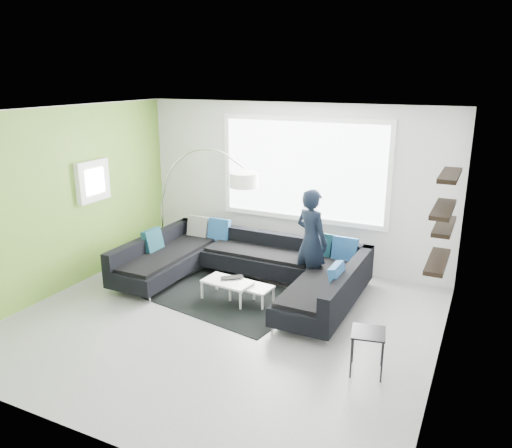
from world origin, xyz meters
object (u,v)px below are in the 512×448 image
Objects in this scene: side_table at (367,352)px; person at (311,241)px; coffee_table at (240,291)px; arc_lamp at (161,203)px; sectional_sofa at (241,269)px; laptop at (233,279)px.

person reaches higher than side_table.
arc_lamp is at bearing 160.59° from coffee_table.
arc_lamp is at bearing 163.24° from sectional_sofa.
person is 1.32m from laptop.
side_table is at bearing -19.82° from coffee_table.
side_table is (4.20, -1.98, -0.79)m from arc_lamp.
laptop is (-2.27, 1.04, 0.07)m from side_table.
arc_lamp is 2.27m from laptop.
coffee_table is at bearing 69.97° from person.
arc_lamp is at bearing 115.77° from laptop.
side_table is (2.14, -1.02, 0.10)m from coffee_table.
side_table is 2.34m from person.
coffee_table is (0.16, -0.37, -0.19)m from sectional_sofa.
person is at bearing 125.97° from side_table.
side_table is (2.31, -1.39, -0.09)m from sectional_sofa.
arc_lamp is 5.22× the size of laptop.
arc_lamp reaches higher than laptop.
person reaches higher than laptop.
person is at bearing 50.90° from coffee_table.
sectional_sofa reaches higher than side_table.
arc_lamp is (-2.06, 0.96, 0.89)m from coffee_table.
arc_lamp is (-1.89, 0.59, 0.71)m from sectional_sofa.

